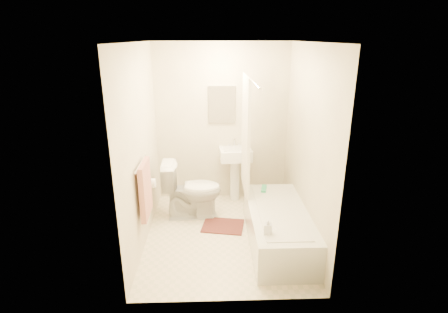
{
  "coord_description": "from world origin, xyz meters",
  "views": [
    {
      "loc": [
        -0.15,
        -3.98,
        2.45
      ],
      "look_at": [
        0.0,
        0.25,
        1.0
      ],
      "focal_mm": 28.0,
      "sensor_mm": 36.0,
      "label": 1
    }
  ],
  "objects_px": {
    "sink": "(235,172)",
    "soap_bottle": "(268,227)",
    "toilet": "(192,190)",
    "bathtub": "(278,227)",
    "bath_mat": "(223,226)"
  },
  "relations": [
    {
      "from": "sink",
      "to": "bath_mat",
      "type": "relative_size",
      "value": 1.69
    },
    {
      "from": "bath_mat",
      "to": "soap_bottle",
      "type": "bearing_deg",
      "value": -64.38
    },
    {
      "from": "toilet",
      "to": "sink",
      "type": "height_order",
      "value": "sink"
    },
    {
      "from": "bathtub",
      "to": "bath_mat",
      "type": "bearing_deg",
      "value": 147.88
    },
    {
      "from": "toilet",
      "to": "bathtub",
      "type": "xyz_separation_m",
      "value": [
        1.09,
        -0.74,
        -0.18
      ]
    },
    {
      "from": "sink",
      "to": "soap_bottle",
      "type": "distance_m",
      "value": 1.8
    },
    {
      "from": "sink",
      "to": "bathtub",
      "type": "height_order",
      "value": "sink"
    },
    {
      "from": "toilet",
      "to": "bathtub",
      "type": "bearing_deg",
      "value": -125.56
    },
    {
      "from": "soap_bottle",
      "to": "sink",
      "type": "bearing_deg",
      "value": 97.56
    },
    {
      "from": "bath_mat",
      "to": "soap_bottle",
      "type": "relative_size",
      "value": 3.13
    },
    {
      "from": "sink",
      "to": "bathtub",
      "type": "relative_size",
      "value": 0.58
    },
    {
      "from": "soap_bottle",
      "to": "bathtub",
      "type": "bearing_deg",
      "value": 67.79
    },
    {
      "from": "bath_mat",
      "to": "soap_bottle",
      "type": "height_order",
      "value": "soap_bottle"
    },
    {
      "from": "toilet",
      "to": "bath_mat",
      "type": "relative_size",
      "value": 1.5
    },
    {
      "from": "bathtub",
      "to": "soap_bottle",
      "type": "bearing_deg",
      "value": -112.21
    }
  ]
}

